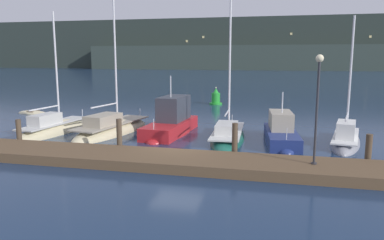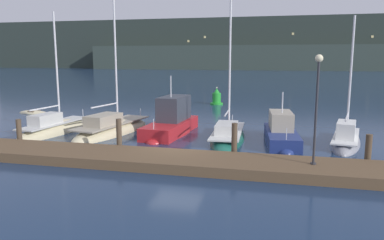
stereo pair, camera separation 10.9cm
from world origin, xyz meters
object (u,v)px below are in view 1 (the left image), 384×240
object	(u,v)px
sailboat_berth_1	(54,132)
dock_lamppost	(318,93)
sailboat_berth_4	(228,137)
sailboat_berth_6	(345,141)
sailboat_berth_2	(112,132)
motorboat_berth_5	(281,138)
motorboat_berth_3	(171,126)
channel_buoy	(216,98)
rowboat_adrift	(33,114)

from	to	relation	value
sailboat_berth_1	dock_lamppost	bearing A→B (deg)	-18.08
sailboat_berth_4	sailboat_berth_6	bearing A→B (deg)	2.84
sailboat_berth_2	sailboat_berth_1	bearing A→B (deg)	-165.91
motorboat_berth_5	sailboat_berth_6	distance (m)	3.59
motorboat_berth_3	sailboat_berth_4	world-z (taller)	sailboat_berth_4
motorboat_berth_5	sailboat_berth_6	world-z (taller)	sailboat_berth_6
sailboat_berth_2	channel_buoy	bearing A→B (deg)	75.89
sailboat_berth_1	channel_buoy	size ratio (longest dim) A/B	4.69
motorboat_berth_3	rowboat_adrift	distance (m)	15.09
sailboat_berth_2	sailboat_berth_6	distance (m)	14.24
sailboat_berth_6	dock_lamppost	xyz separation A→B (m)	(-2.25, -6.20, 3.29)
rowboat_adrift	sailboat_berth_6	bearing A→B (deg)	-13.94
sailboat_berth_6	motorboat_berth_3	bearing A→B (deg)	176.36
motorboat_berth_3	motorboat_berth_5	xyz separation A→B (m)	(6.92, -1.03, -0.18)
sailboat_berth_4	motorboat_berth_5	bearing A→B (deg)	-0.49
sailboat_berth_2	motorboat_berth_3	distance (m)	3.86
sailboat_berth_1	motorboat_berth_5	distance (m)	14.30
channel_buoy	sailboat_berth_6	bearing A→B (deg)	-57.79
sailboat_berth_1	rowboat_adrift	xyz separation A→B (m)	(-6.72, 7.21, -0.11)
sailboat_berth_2	dock_lamppost	xyz separation A→B (m)	(11.99, -6.00, 3.33)
sailboat_berth_4	sailboat_berth_2	bearing A→B (deg)	179.04
motorboat_berth_3	motorboat_berth_5	distance (m)	7.00
channel_buoy	sailboat_berth_1	bearing A→B (deg)	-114.13
sailboat_berth_1	sailboat_berth_2	xyz separation A→B (m)	(3.61, 0.91, -0.00)
sailboat_berth_6	dock_lamppost	distance (m)	7.38
sailboat_berth_1	channel_buoy	xyz separation A→B (m)	(7.71, 17.21, 0.54)
sailboat_berth_1	sailboat_berth_6	xyz separation A→B (m)	(17.85, 1.11, 0.04)
motorboat_berth_3	dock_lamppost	size ratio (longest dim) A/B	1.45
motorboat_berth_3	dock_lamppost	bearing A→B (deg)	-39.83
channel_buoy	dock_lamppost	world-z (taller)	dock_lamppost
sailboat_berth_2	sailboat_berth_4	world-z (taller)	sailboat_berth_4
motorboat_berth_3	sailboat_berth_2	bearing A→B (deg)	-166.89
sailboat_berth_1	rowboat_adrift	size ratio (longest dim) A/B	2.54
sailboat_berth_6	dock_lamppost	size ratio (longest dim) A/B	1.71
motorboat_berth_5	sailboat_berth_2	bearing A→B (deg)	179.17
dock_lamppost	sailboat_berth_2	bearing A→B (deg)	153.41
channel_buoy	rowboat_adrift	bearing A→B (deg)	-145.26
sailboat_berth_4	dock_lamppost	bearing A→B (deg)	-53.01
sailboat_berth_1	channel_buoy	distance (m)	18.87
channel_buoy	dock_lamppost	distance (m)	23.82
dock_lamppost	rowboat_adrift	xyz separation A→B (m)	(-22.31, 12.30, -3.44)
sailboat_berth_1	dock_lamppost	size ratio (longest dim) A/B	1.87
motorboat_berth_3	channel_buoy	size ratio (longest dim) A/B	3.63
motorboat_berth_3	sailboat_berth_4	size ratio (longest dim) A/B	0.60
sailboat_berth_1	sailboat_berth_4	distance (m)	11.20
motorboat_berth_5	rowboat_adrift	bearing A→B (deg)	162.91
sailboat_berth_4	sailboat_berth_6	xyz separation A→B (m)	(6.68, 0.33, 0.02)
motorboat_berth_3	motorboat_berth_5	world-z (taller)	motorboat_berth_3
sailboat_berth_2	sailboat_berth_4	xyz separation A→B (m)	(7.56, -0.13, 0.02)
channel_buoy	sailboat_berth_2	bearing A→B (deg)	-104.11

